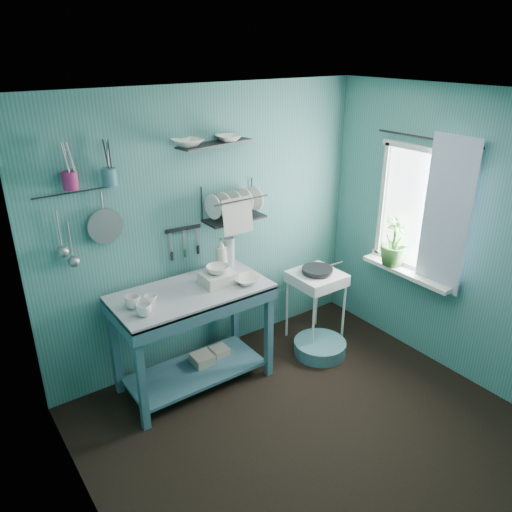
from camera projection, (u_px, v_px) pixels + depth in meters
floor at (314, 435)px, 3.86m from camera, size 3.20×3.20×0.00m
ceiling at (334, 98)px, 2.87m from camera, size 3.20×3.20×0.00m
wall_back at (210, 229)px, 4.49m from camera, size 3.20×0.00×3.20m
wall_left at (87, 376)px, 2.51m from camera, size 0.00×3.00×3.00m
wall_right at (463, 241)px, 4.21m from camera, size 0.00×3.00×3.00m
work_counter at (194, 338)px, 4.28m from camera, size 1.39×0.87×0.92m
mug_left at (144, 310)px, 3.70m from camera, size 0.12×0.12×0.10m
mug_mid at (151, 301)px, 3.83m from camera, size 0.14×0.14×0.09m
mug_right at (133, 302)px, 3.81m from camera, size 0.17×0.17×0.10m
wash_tub at (218, 278)px, 4.19m from camera, size 0.28×0.22×0.10m
tub_bowl at (218, 269)px, 4.16m from camera, size 0.20×0.19×0.06m
soap_bottle at (221, 254)px, 4.41m from camera, size 0.12×0.12×0.30m
water_bottle at (229, 252)px, 4.48m from camera, size 0.09×0.09×0.28m
counter_bowl at (246, 280)px, 4.21m from camera, size 0.22×0.22×0.05m
hotplate_stand at (315, 306)px, 4.98m from camera, size 0.50×0.50×0.73m
frying_pan at (317, 270)px, 4.82m from camera, size 0.30×0.30×0.03m
knife_strip at (183, 229)px, 4.29m from camera, size 0.32×0.05×0.03m
dish_rack at (234, 202)px, 4.39m from camera, size 0.57×0.30×0.32m
upper_shelf at (215, 144)px, 4.12m from camera, size 0.72×0.29×0.01m
shelf_bowl_left at (187, 138)px, 3.95m from camera, size 0.26×0.26×0.06m
shelf_bowl_right at (228, 142)px, 4.19m from camera, size 0.23×0.23×0.05m
utensil_cup_magenta at (70, 180)px, 3.55m from camera, size 0.11×0.11×0.13m
utensil_cup_teal at (109, 177)px, 3.71m from camera, size 0.11×0.11×0.13m
colander at (105, 226)px, 3.85m from camera, size 0.28×0.03×0.28m
ladle_outer at (59, 229)px, 3.66m from camera, size 0.01×0.01×0.30m
ladle_inner at (70, 240)px, 3.73m from camera, size 0.01×0.01×0.30m
hook_rail at (74, 192)px, 3.64m from camera, size 0.60×0.01×0.01m
window_glass at (421, 211)px, 4.48m from camera, size 0.00×1.10×1.10m
windowsill at (407, 273)px, 4.67m from camera, size 0.16×0.95×0.04m
curtain at (446, 216)px, 4.20m from camera, size 0.00×1.35×1.35m
curtain_rod at (427, 138)px, 4.20m from camera, size 0.02×1.05×0.02m
potted_plant at (394, 242)px, 4.70m from camera, size 0.34×0.34×0.47m
storage_tin_large at (203, 365)px, 4.51m from camera, size 0.18×0.18×0.22m
storage_tin_small at (220, 357)px, 4.64m from camera, size 0.15×0.15×0.20m
floor_basin at (320, 347)px, 4.85m from camera, size 0.50×0.50×0.13m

